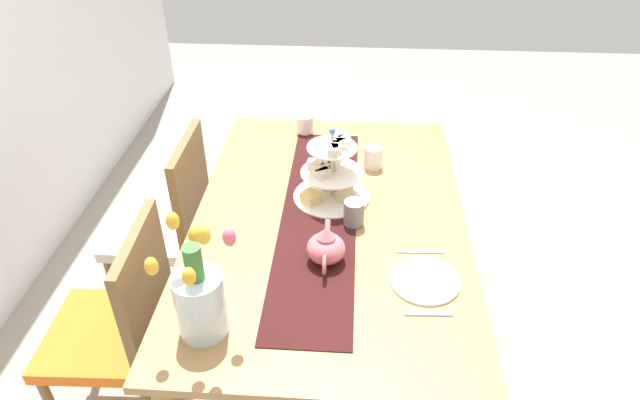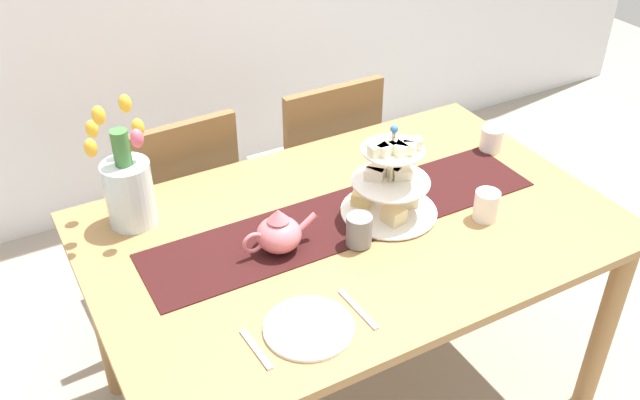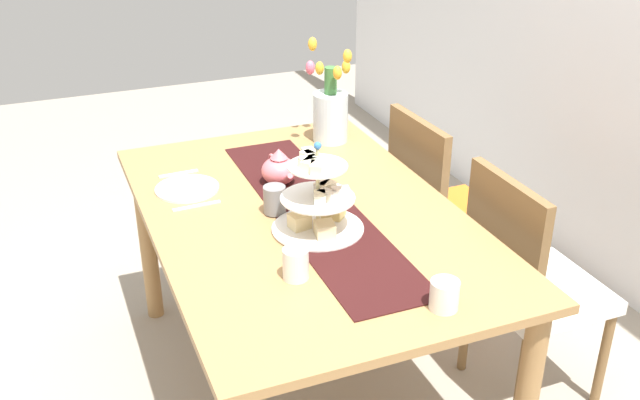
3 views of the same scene
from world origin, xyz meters
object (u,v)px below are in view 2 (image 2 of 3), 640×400
object	(u,v)px
tulip_vase	(128,186)
mug_grey	(359,230)
dining_table	(352,252)
dinner_plate_left	(309,328)
mug_white_text	(486,205)
teapot	(279,233)
knife_left	(358,309)
chair_left	(178,207)
fork_left	(256,349)
tiered_cake_stand	(390,184)
chair_right	(319,166)
cream_jug	(492,139)

from	to	relation	value
tulip_vase	mug_grey	size ratio (longest dim) A/B	4.52
dining_table	tulip_vase	distance (m)	0.71
dinner_plate_left	mug_white_text	world-z (taller)	mug_white_text
mug_white_text	teapot	bearing A→B (deg)	165.07
knife_left	mug_white_text	size ratio (longest dim) A/B	1.79
tulip_vase	knife_left	size ratio (longest dim) A/B	2.53
chair_left	mug_white_text	world-z (taller)	chair_left
fork_left	chair_left	bearing A→B (deg)	82.40
teapot	mug_white_text	size ratio (longest dim) A/B	2.51
teapot	tiered_cake_stand	bearing A→B (deg)	0.41
mug_grey	tulip_vase	bearing A→B (deg)	141.58
chair_left	knife_left	distance (m)	1.11
chair_right	teapot	bearing A→B (deg)	-126.20
tulip_vase	fork_left	size ratio (longest dim) A/B	2.86
cream_jug	mug_grey	size ratio (longest dim) A/B	0.89
cream_jug	mug_grey	xyz separation A→B (m)	(-0.70, -0.24, 0.01)
fork_left	mug_grey	xyz separation A→B (m)	(0.44, 0.24, 0.05)
chair_left	tulip_vase	size ratio (longest dim) A/B	2.12
dining_table	teapot	xyz separation A→B (m)	(-0.25, 0.00, 0.16)
teapot	tulip_vase	size ratio (longest dim) A/B	0.56
chair_right	tiered_cake_stand	distance (m)	0.84
tiered_cake_stand	cream_jug	xyz separation A→B (m)	(0.54, 0.15, -0.06)
teapot	tulip_vase	world-z (taller)	tulip_vase
dining_table	mug_white_text	distance (m)	0.43
chair_right	knife_left	world-z (taller)	chair_right
dinner_plate_left	tulip_vase	bearing A→B (deg)	110.54
chair_right	mug_grey	size ratio (longest dim) A/B	9.58
chair_left	mug_white_text	size ratio (longest dim) A/B	9.58
dinner_plate_left	mug_grey	world-z (taller)	mug_grey
teapot	knife_left	size ratio (longest dim) A/B	1.40
knife_left	dinner_plate_left	bearing A→B (deg)	180.00
teapot	mug_white_text	world-z (taller)	teapot
fork_left	tulip_vase	bearing A→B (deg)	98.89
chair_right	dinner_plate_left	xyz separation A→B (m)	(-0.62, -1.06, 0.27)
tulip_vase	cream_jug	bearing A→B (deg)	-8.51
chair_right	fork_left	size ratio (longest dim) A/B	6.07
dinner_plate_left	knife_left	distance (m)	0.15
dinner_plate_left	knife_left	size ratio (longest dim) A/B	1.35
tulip_vase	mug_white_text	world-z (taller)	tulip_vase
chair_left	dining_table	bearing A→B (deg)	-65.79
mug_grey	dining_table	bearing A→B (deg)	68.27
teapot	fork_left	world-z (taller)	teapot
chair_right	fork_left	world-z (taller)	chair_right
dining_table	dinner_plate_left	xyz separation A→B (m)	(-0.33, -0.33, 0.11)
mug_white_text	chair_left	bearing A→B (deg)	127.94
chair_left	knife_left	bearing A→B (deg)	-82.05
dinner_plate_left	chair_right	bearing A→B (deg)	59.85
knife_left	mug_white_text	world-z (taller)	mug_white_text
chair_left	chair_right	world-z (taller)	same
tulip_vase	cream_jug	world-z (taller)	tulip_vase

